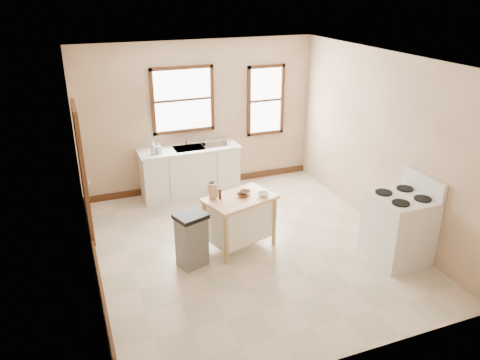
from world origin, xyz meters
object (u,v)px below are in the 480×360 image
object	(u,v)px
bowl_c	(263,194)
soap_bottle_a	(153,147)
pepper_grinder	(220,194)
trash_bin	(192,240)
soap_bottle_b	(159,148)
knife_block	(213,192)
dish_rack	(214,142)
kitchen_island	(240,222)
gas_stove	(399,219)
bowl_a	(243,195)
bowl_b	(245,192)

from	to	relation	value
bowl_c	soap_bottle_a	bearing A→B (deg)	119.27
pepper_grinder	trash_bin	world-z (taller)	pepper_grinder
soap_bottle_b	trash_bin	distance (m)	2.35
knife_block	trash_bin	distance (m)	0.76
knife_block	bowl_c	distance (m)	0.75
dish_rack	pepper_grinder	bearing A→B (deg)	-110.62
kitchen_island	trash_bin	xyz separation A→B (m)	(-0.81, -0.23, -0.01)
kitchen_island	knife_block	world-z (taller)	knife_block
dish_rack	trash_bin	world-z (taller)	dish_rack
pepper_grinder	trash_bin	distance (m)	0.78
kitchen_island	gas_stove	xyz separation A→B (m)	(2.00, -1.11, 0.22)
soap_bottle_b	gas_stove	bearing A→B (deg)	-54.64
trash_bin	pepper_grinder	bearing A→B (deg)	10.01
soap_bottle_a	pepper_grinder	distance (m)	2.07
dish_rack	gas_stove	xyz separation A→B (m)	(1.69, -3.23, -0.34)
soap_bottle_a	trash_bin	bearing A→B (deg)	-85.13
pepper_grinder	kitchen_island	bearing A→B (deg)	-11.29
dish_rack	bowl_a	size ratio (longest dim) A/B	2.58
trash_bin	gas_stove	xyz separation A→B (m)	(2.81, -0.88, 0.23)
bowl_a	pepper_grinder	bearing A→B (deg)	172.79
soap_bottle_b	gas_stove	xyz separation A→B (m)	(2.75, -3.15, -0.39)
kitchen_island	pepper_grinder	distance (m)	0.57
knife_block	gas_stove	bearing A→B (deg)	-36.46
knife_block	bowl_c	world-z (taller)	knife_block
bowl_c	trash_bin	world-z (taller)	bowl_c
soap_bottle_a	bowl_a	size ratio (longest dim) A/B	1.48
dish_rack	bowl_a	world-z (taller)	dish_rack
bowl_a	gas_stove	bearing A→B (deg)	-30.12
pepper_grinder	bowl_a	xyz separation A→B (m)	(0.34, -0.04, -0.05)
soap_bottle_b	dish_rack	xyz separation A→B (m)	(1.06, 0.08, -0.04)
trash_bin	dish_rack	bearing A→B (deg)	45.62
bowl_a	trash_bin	size ratio (longest dim) A/B	0.21
bowl_b	trash_bin	world-z (taller)	bowl_b
knife_block	pepper_grinder	size ratio (longest dim) A/B	1.33
pepper_grinder	soap_bottle_a	bearing A→B (deg)	105.81
soap_bottle_b	bowl_b	world-z (taller)	soap_bottle_b
soap_bottle_b	dish_rack	distance (m)	1.06
dish_rack	knife_block	world-z (taller)	dish_rack
soap_bottle_b	pepper_grinder	bearing A→B (deg)	-82.49
kitchen_island	bowl_c	xyz separation A→B (m)	(0.34, -0.08, 0.44)
bowl_a	bowl_c	distance (m)	0.30
bowl_b	gas_stove	xyz separation A→B (m)	(1.88, -1.21, -0.21)
soap_bottle_b	bowl_b	distance (m)	2.14
bowl_a	knife_block	bearing A→B (deg)	166.27
soap_bottle_b	dish_rack	size ratio (longest dim) A/B	0.45
soap_bottle_a	pepper_grinder	world-z (taller)	soap_bottle_a
soap_bottle_b	pepper_grinder	world-z (taller)	soap_bottle_b
soap_bottle_a	dish_rack	world-z (taller)	soap_bottle_a
knife_block	pepper_grinder	distance (m)	0.11
kitchen_island	bowl_a	bearing A→B (deg)	-1.04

